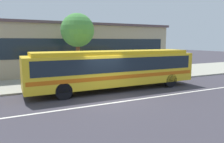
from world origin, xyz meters
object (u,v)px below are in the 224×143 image
Objects in this scene: pedestrian_walking_along_curb at (146,67)px; transit_bus at (115,67)px; pedestrian_waiting_near_sign at (90,72)px; street_tree_near_stop at (78,31)px.

transit_bus is at bearing -152.10° from pedestrian_walking_along_curb.
pedestrian_waiting_near_sign is 3.65m from street_tree_near_stop.
street_tree_near_stop is (-5.60, 1.57, 3.09)m from pedestrian_walking_along_curb.
pedestrian_walking_along_curb is at bearing -15.68° from street_tree_near_stop.
transit_bus reaches higher than pedestrian_waiting_near_sign.
transit_bus is 2.24m from pedestrian_waiting_near_sign.
pedestrian_walking_along_curb is at bearing 3.65° from pedestrian_waiting_near_sign.
pedestrian_walking_along_curb is 6.58m from street_tree_near_stop.
transit_bus is 4.81m from street_tree_near_stop.
street_tree_near_stop reaches higher than pedestrian_waiting_near_sign.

